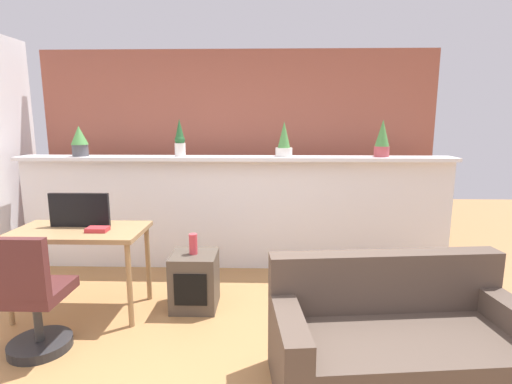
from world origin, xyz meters
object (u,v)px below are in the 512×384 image
Objects in this scene: vase_on_shelf at (193,244)px; potted_plant_0 at (80,141)px; book_on_desk at (97,229)px; couch at (398,345)px; desk at (80,239)px; side_cube_shelf at (195,281)px; tv_monitor at (79,210)px; potted_plant_2 at (284,141)px; potted_plant_3 at (382,139)px; potted_plant_1 at (180,140)px; office_chair at (31,304)px.

potted_plant_0 is at bearing 145.47° from vase_on_shelf.
book_on_desk is 0.11× the size of couch.
vase_on_shelf is 1.83m from couch.
desk reaches higher than side_cube_shelf.
desk is at bearing 160.38° from book_on_desk.
couch is at bearing -20.92° from desk.
tv_monitor reaches higher than couch.
potted_plant_0 is 2.09m from side_cube_shelf.
couch is (0.64, -2.06, -1.16)m from potted_plant_2.
side_cube_shelf is (0.98, 0.02, -0.65)m from tv_monitor.
potted_plant_3 is at bearing 21.29° from desk.
potted_plant_1 is 2.20m from potted_plant_3.
office_chair reaches higher than couch.
desk is 0.67× the size of couch.
potted_plant_0 is 1.81× the size of vase_on_shelf.
couch is at bearing -72.76° from potted_plant_2.
vase_on_shelf is at bearing 6.52° from desk.
office_chair reaches higher than side_cube_shelf.
potted_plant_1 is 1.14m from potted_plant_2.
book_on_desk is at bearing -156.09° from potted_plant_3.
potted_plant_2 is 0.42× the size of office_chair.
potted_plant_0 is at bearing 113.38° from tv_monitor.
office_chair is at bearing -77.22° from potted_plant_0.
potted_plant_1 is at bearing 56.75° from tv_monitor.
tv_monitor is 2.99× the size of book_on_desk.
potted_plant_2 is 2.20× the size of book_on_desk.
book_on_desk is (0.19, -0.07, 0.10)m from desk.
book_on_desk is 2.44m from couch.
potted_plant_1 is 0.82× the size of side_cube_shelf.
side_cube_shelf is 0.94m from book_on_desk.
potted_plant_3 is at bearing 19.74° from tv_monitor.
tv_monitor is 2.72m from couch.
potted_plant_3 is 2.31m from vase_on_shelf.
book_on_desk is (0.25, 0.58, 0.38)m from office_chair.
couch reaches higher than desk.
potted_plant_2 is 0.35× the size of desk.
potted_plant_1 is 0.25× the size of couch.
side_cube_shelf is (0.96, 0.10, -0.42)m from desk.
desk is (0.45, -1.08, -0.78)m from potted_plant_0.
potted_plant_2 is at bearing 178.88° from potted_plant_3.
potted_plant_2 is 2.16m from tv_monitor.
potted_plant_1 is 1.50m from desk.
potted_plant_0 reaches higher than desk.
vase_on_shelf is at bearing 122.66° from side_cube_shelf.
vase_on_shelf is (1.02, 0.76, 0.20)m from office_chair.
office_chair is at bearing -148.80° from potted_plant_3.
book_on_desk is at bearing -143.13° from potted_plant_2.
desk is at bearing -120.48° from potted_plant_1.
vase_on_shelf is (0.98, 0.03, -0.31)m from tv_monitor.
potted_plant_1 is at bearing 1.16° from potted_plant_0.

